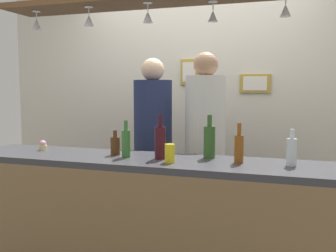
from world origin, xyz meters
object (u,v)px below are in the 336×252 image
person_right_white_patterned_shirt (205,134)px  bottle_beer_brown_stubby (115,145)px  person_left_navy_shirt (153,135)px  picture_frame_lower_pair (255,83)px  picture_frame_crest (189,72)px  bottle_wine_dark_red (160,142)px  bottle_champagne_green (209,141)px  cupcake (43,146)px  bottle_beer_green_import (126,143)px  drink_can (170,153)px  bottle_beer_amber_tall (239,147)px  bottle_soda_clear (292,151)px

person_right_white_patterned_shirt → bottle_beer_brown_stubby: size_ratio=9.78×
person_left_navy_shirt → picture_frame_lower_pair: 1.15m
person_right_white_patterned_shirt → picture_frame_lower_pair: bearing=61.9°
person_right_white_patterned_shirt → picture_frame_crest: bearing=116.0°
person_right_white_patterned_shirt → bottle_wine_dark_red: 0.76m
bottle_champagne_green → cupcake: bearing=-176.3°
cupcake → bottle_wine_dark_red: bearing=-3.3°
bottle_beer_green_import → picture_frame_crest: 1.52m
bottle_beer_green_import → drink_can: bearing=-14.3°
bottle_beer_green_import → picture_frame_crest: size_ratio=1.00×
bottle_beer_amber_tall → picture_frame_lower_pair: picture_frame_lower_pair is taller
drink_can → bottle_beer_brown_stubby: bearing=162.2°
person_left_navy_shirt → bottle_soda_clear: 1.39m
bottle_beer_green_import → bottle_wine_dark_red: bearing=3.9°
drink_can → picture_frame_lower_pair: size_ratio=0.41×
bottle_beer_amber_tall → bottle_champagne_green: 0.25m
person_right_white_patterned_shirt → picture_frame_lower_pair: size_ratio=5.87×
bottle_beer_brown_stubby → picture_frame_lower_pair: picture_frame_lower_pair is taller
bottle_wine_dark_red → person_right_white_patterned_shirt: bearing=79.1°
person_left_navy_shirt → bottle_beer_green_import: 0.77m
drink_can → bottle_soda_clear: bearing=10.4°
drink_can → bottle_champagne_green: bearing=49.8°
bottle_champagne_green → cupcake: size_ratio=3.85×
person_left_navy_shirt → picture_frame_crest: size_ratio=6.62×
drink_can → bottle_wine_dark_red: bearing=134.1°
picture_frame_crest → bottle_champagne_green: bearing=-68.9°
bottle_beer_green_import → cupcake: bearing=174.3°
bottle_soda_clear → cupcake: bottle_soda_clear is taller
person_right_white_patterned_shirt → bottle_champagne_green: bearing=-74.6°
bottle_champagne_green → bottle_soda_clear: size_ratio=1.30×
bottle_beer_brown_stubby → cupcake: (-0.63, 0.01, -0.03)m
bottle_wine_dark_red → picture_frame_crest: (-0.17, 1.40, 0.53)m
bottle_wine_dark_red → cupcake: (-0.99, 0.06, -0.08)m
bottle_wine_dark_red → picture_frame_lower_pair: (0.49, 1.40, 0.41)m
person_right_white_patterned_shirt → bottle_champagne_green: person_right_white_patterned_shirt is taller
picture_frame_crest → drink_can: bearing=-79.6°
person_left_navy_shirt → drink_can: person_left_navy_shirt is taller
person_left_navy_shirt → bottle_soda_clear: person_left_navy_shirt is taller
bottle_champagne_green → bottle_wine_dark_red: size_ratio=1.00×
person_left_navy_shirt → bottle_champagne_green: person_left_navy_shirt is taller
picture_frame_lower_pair → person_left_navy_shirt: bearing=-141.7°
bottle_wine_dark_red → bottle_beer_green_import: (-0.25, -0.02, -0.01)m
bottle_beer_green_import → cupcake: bottle_beer_green_import is taller
bottle_beer_amber_tall → drink_can: bottle_beer_amber_tall is taller
bottle_beer_brown_stubby → picture_frame_crest: 1.48m
bottle_beer_green_import → cupcake: (-0.74, 0.07, -0.07)m
bottle_wine_dark_red → picture_frame_crest: 1.50m
person_left_navy_shirt → person_right_white_patterned_shirt: size_ratio=0.98×
bottle_soda_clear → picture_frame_crest: 1.80m
bottle_beer_brown_stubby → picture_frame_lower_pair: bearing=57.9°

